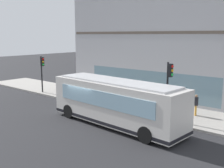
% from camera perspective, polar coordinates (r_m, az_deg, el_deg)
% --- Properties ---
extents(ground, '(120.00, 120.00, 0.00)m').
position_cam_1_polar(ground, '(20.32, -4.55, -7.19)').
color(ground, '#262628').
extents(sidewalk_curb, '(4.87, 40.00, 0.15)m').
position_cam_1_polar(sidewalk_curb, '(23.98, 4.01, -4.30)').
color(sidewalk_curb, '#9E9991').
rests_on(sidewalk_curb, ground).
extents(building_corner, '(8.03, 19.27, 11.27)m').
position_cam_1_polar(building_corner, '(28.66, 11.91, 9.08)').
color(building_corner, '#A8A8AD').
rests_on(building_corner, ground).
extents(city_bus_nearside, '(3.14, 10.17, 3.07)m').
position_cam_1_polar(city_bus_nearside, '(18.56, 0.71, -3.86)').
color(city_bus_nearside, silver).
rests_on(city_bus_nearside, ground).
extents(traffic_light_near_corner, '(0.32, 0.49, 4.04)m').
position_cam_1_polar(traffic_light_near_corner, '(19.37, 11.62, 0.78)').
color(traffic_light_near_corner, black).
rests_on(traffic_light_near_corner, sidewalk_curb).
extents(traffic_light_down_block, '(0.32, 0.49, 3.72)m').
position_cam_1_polar(traffic_light_down_block, '(29.27, -14.12, 3.35)').
color(traffic_light_down_block, black).
rests_on(traffic_light_down_block, sidewalk_curb).
extents(fire_hydrant, '(0.35, 0.35, 0.74)m').
position_cam_1_polar(fire_hydrant, '(24.06, 4.96, -3.20)').
color(fire_hydrant, gold).
rests_on(fire_hydrant, sidewalk_curb).
extents(pedestrian_near_building_entrance, '(0.32, 0.32, 1.73)m').
position_cam_1_polar(pedestrian_near_building_entrance, '(30.18, -8.71, 0.66)').
color(pedestrian_near_building_entrance, black).
rests_on(pedestrian_near_building_entrance, sidewalk_curb).
extents(pedestrian_near_hydrant, '(0.32, 0.32, 1.61)m').
position_cam_1_polar(pedestrian_near_hydrant, '(21.14, 6.50, -3.53)').
color(pedestrian_near_hydrant, '#8C3F8C').
rests_on(pedestrian_near_hydrant, sidewalk_curb).
extents(pedestrian_walking_along_curb, '(0.32, 0.32, 1.56)m').
position_cam_1_polar(pedestrian_walking_along_curb, '(21.34, 16.83, -3.86)').
color(pedestrian_walking_along_curb, gold).
rests_on(pedestrian_walking_along_curb, sidewalk_curb).
extents(pedestrian_by_light_pole, '(0.32, 0.32, 1.59)m').
position_cam_1_polar(pedestrian_by_light_pole, '(23.18, 0.09, -2.30)').
color(pedestrian_by_light_pole, '#3359A5').
rests_on(pedestrian_by_light_pole, sidewalk_curb).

